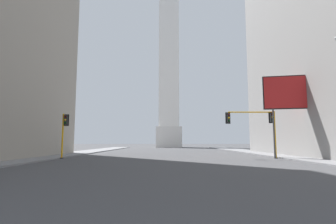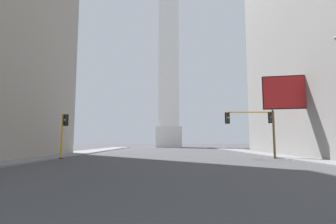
# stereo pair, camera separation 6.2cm
# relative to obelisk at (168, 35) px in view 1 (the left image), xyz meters

# --- Properties ---
(sidewalk_left) EXTENTS (5.00, 101.31, 0.15)m
(sidewalk_left) POSITION_rel_obelisk_xyz_m (-14.75, -54.03, -37.93)
(sidewalk_left) COLOR slate
(sidewalk_left) RESTS_ON ground_plane
(sidewalk_right) EXTENTS (5.00, 101.31, 0.15)m
(sidewalk_right) POSITION_rel_obelisk_xyz_m (14.75, -54.03, -37.93)
(sidewalk_right) COLOR slate
(sidewalk_right) RESTS_ON ground_plane
(obelisk) EXTENTS (8.19, 8.19, 79.27)m
(obelisk) POSITION_rel_obelisk_xyz_m (0.00, 0.00, 0.00)
(obelisk) COLOR silver
(obelisk) RESTS_ON ground_plane
(traffic_light_mid_right) EXTENTS (5.78, 0.51, 5.36)m
(traffic_light_mid_right) POSITION_rel_obelisk_xyz_m (9.99, -55.90, -33.89)
(traffic_light_mid_right) COLOR orange
(traffic_light_mid_right) RESTS_ON ground_plane
(traffic_light_mid_left) EXTENTS (0.77, 0.50, 5.02)m
(traffic_light_mid_left) POSITION_rel_obelisk_xyz_m (-11.99, -56.35, -34.69)
(traffic_light_mid_left) COLOR orange
(traffic_light_mid_left) RESTS_ON ground_plane
(billboard_sign) EXTENTS (6.18, 1.41, 9.39)m
(billboard_sign) POSITION_rel_obelisk_xyz_m (13.74, -56.70, -30.75)
(billboard_sign) COLOR #3F3F42
(billboard_sign) RESTS_ON ground_plane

